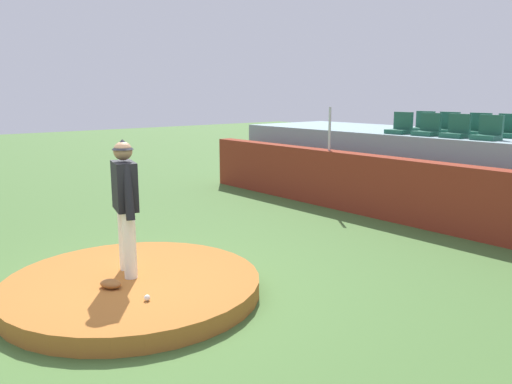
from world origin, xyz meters
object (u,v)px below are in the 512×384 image
at_px(baseball, 147,298).
at_px(stadium_chair_6, 478,129).
at_px(stadium_chair_0, 400,127).
at_px(stadium_chair_3, 488,132).
at_px(stadium_chair_4, 423,125).
at_px(stadium_chair_5, 447,127).
at_px(stadium_chair_7, 507,130).
at_px(fielding_glove, 111,284).
at_px(stadium_chair_2, 457,130).
at_px(stadium_chair_1, 428,129).
at_px(pitcher, 125,197).

distance_m(baseball, stadium_chair_6, 8.65).
height_order(stadium_chair_0, stadium_chair_3, same).
distance_m(stadium_chair_3, stadium_chair_4, 2.26).
xyz_separation_m(stadium_chair_0, stadium_chair_6, (1.41, 0.88, 0.00)).
relative_size(stadium_chair_5, stadium_chair_7, 1.00).
height_order(fielding_glove, stadium_chair_0, stadium_chair_0).
xyz_separation_m(stadium_chair_2, stadium_chair_5, (-0.73, 0.88, 0.00)).
relative_size(fielding_glove, stadium_chair_3, 0.60).
relative_size(stadium_chair_6, stadium_chair_7, 1.00).
distance_m(stadium_chair_5, stadium_chair_7, 1.40).
bearing_deg(stadium_chair_0, stadium_chair_4, -90.28).
bearing_deg(stadium_chair_6, stadium_chair_1, 50.53).
relative_size(stadium_chair_1, stadium_chair_3, 1.00).
distance_m(pitcher, fielding_glove, 1.14).
relative_size(baseball, stadium_chair_1, 0.15).
height_order(baseball, stadium_chair_7, stadium_chair_7).
xyz_separation_m(pitcher, stadium_chair_6, (0.58, 8.23, 0.58)).
height_order(stadium_chair_1, stadium_chair_5, same).
bearing_deg(stadium_chair_6, stadium_chair_4, -1.53).
bearing_deg(baseball, stadium_chair_0, 103.56).
xyz_separation_m(baseball, stadium_chair_7, (0.22, 8.51, 1.60)).
bearing_deg(stadium_chair_6, fielding_glove, 88.44).
relative_size(stadium_chair_2, stadium_chair_4, 1.00).
bearing_deg(stadium_chair_0, fielding_glove, 98.61).
height_order(stadium_chair_1, stadium_chair_7, same).
relative_size(stadium_chair_0, stadium_chair_7, 1.00).
xyz_separation_m(baseball, stadium_chair_4, (-1.83, 8.53, 1.60)).
bearing_deg(stadium_chair_7, stadium_chair_5, 0.01).
distance_m(baseball, stadium_chair_3, 7.79).
xyz_separation_m(fielding_glove, stadium_chair_6, (0.23, 8.65, 1.58)).
bearing_deg(stadium_chair_6, stadium_chair_7, -178.61).
bearing_deg(stadium_chair_6, stadium_chair_2, 88.58).
height_order(fielding_glove, stadium_chair_1, stadium_chair_1).
distance_m(pitcher, stadium_chair_3, 7.49).
xyz_separation_m(stadium_chair_1, stadium_chair_5, (-0.05, 0.88, 0.00)).
bearing_deg(stadium_chair_4, stadium_chair_3, 156.46).
distance_m(stadium_chair_2, stadium_chair_3, 0.69).
distance_m(stadium_chair_0, stadium_chair_7, 2.24).
height_order(baseball, stadium_chair_4, stadium_chair_4).
distance_m(fielding_glove, stadium_chair_7, 8.85).
bearing_deg(stadium_chair_0, stadium_chair_3, -179.49).
relative_size(fielding_glove, stadium_chair_7, 0.60).
distance_m(baseball, stadium_chair_4, 8.87).
bearing_deg(stadium_chair_1, pitcher, 90.98).
height_order(stadium_chair_4, stadium_chair_5, same).
bearing_deg(stadium_chair_6, stadium_chair_3, 127.59).
height_order(stadium_chair_2, stadium_chair_4, same).
bearing_deg(stadium_chair_1, fielding_glove, 93.48).
height_order(baseball, fielding_glove, fielding_glove).
bearing_deg(stadium_chair_4, fielding_glove, 97.68).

